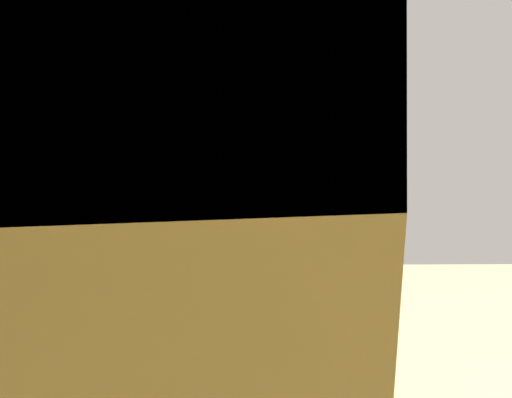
{
  "coord_description": "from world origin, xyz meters",
  "views": [
    {
      "loc": [
        -1.6,
        1.24,
        1.71
      ],
      "look_at": [
        -0.33,
        1.23,
        1.43
      ],
      "focal_mm": 32.01,
      "sensor_mm": 36.0,
      "label": 1
    }
  ],
  "objects_px": {
    "microwave": "(248,344)",
    "kettle": "(264,247)",
    "bowl": "(267,294)",
    "oven_range": "(253,288)"
  },
  "relations": [
    {
      "from": "microwave",
      "to": "oven_range",
      "type": "bearing_deg",
      "value": -0.51
    },
    {
      "from": "bowl",
      "to": "kettle",
      "type": "relative_size",
      "value": 0.87
    },
    {
      "from": "oven_range",
      "to": "bowl",
      "type": "relative_size",
      "value": 7.36
    },
    {
      "from": "microwave",
      "to": "bowl",
      "type": "relative_size",
      "value": 3.42
    },
    {
      "from": "bowl",
      "to": "kettle",
      "type": "xyz_separation_m",
      "value": [
        0.52,
        0.0,
        0.03
      ]
    },
    {
      "from": "microwave",
      "to": "kettle",
      "type": "distance_m",
      "value": 1.14
    },
    {
      "from": "bowl",
      "to": "kettle",
      "type": "bearing_deg",
      "value": 0.0
    },
    {
      "from": "microwave",
      "to": "bowl",
      "type": "distance_m",
      "value": 0.63
    },
    {
      "from": "microwave",
      "to": "kettle",
      "type": "bearing_deg",
      "value": -3.67
    },
    {
      "from": "microwave",
      "to": "kettle",
      "type": "relative_size",
      "value": 2.96
    }
  ]
}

